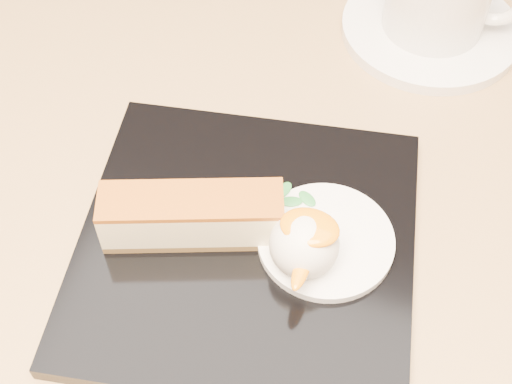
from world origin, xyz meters
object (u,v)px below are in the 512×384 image
(dessert_plate, at_px, (246,245))
(saucer, at_px, (430,29))
(cheesecake, at_px, (192,216))
(ice_cream_scoop, at_px, (304,244))
(table, at_px, (241,247))

(dessert_plate, relative_size, saucer, 1.47)
(cheesecake, height_order, ice_cream_scoop, ice_cream_scoop)
(table, height_order, saucer, saucer)
(dessert_plate, bearing_deg, cheesecake, -171.87)
(table, bearing_deg, ice_cream_scoop, -50.97)
(dessert_plate, relative_size, cheesecake, 1.82)
(table, height_order, cheesecake, cheesecake)
(saucer, bearing_deg, cheesecake, -113.05)
(dessert_plate, xyz_separation_m, ice_cream_scoop, (0.04, -0.01, 0.03))
(ice_cream_scoop, bearing_deg, table, 129.03)
(table, distance_m, cheesecake, 0.21)
(dessert_plate, height_order, cheesecake, cheesecake)
(dessert_plate, bearing_deg, ice_cream_scoop, -7.13)
(table, distance_m, saucer, 0.26)
(cheesecake, bearing_deg, dessert_plate, -11.85)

